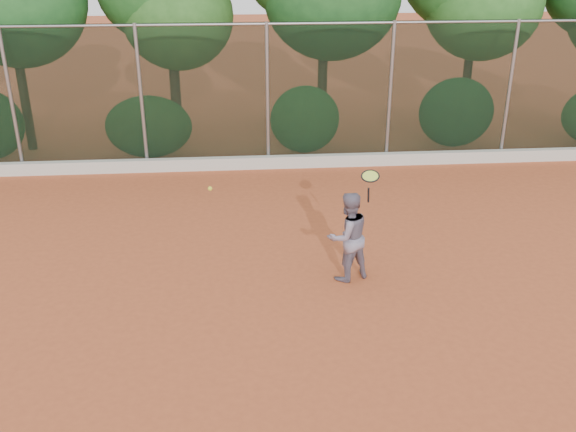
{
  "coord_description": "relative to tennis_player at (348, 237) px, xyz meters",
  "views": [
    {
      "loc": [
        -0.77,
        -8.27,
        5.36
      ],
      "look_at": [
        0.0,
        1.0,
        1.25
      ],
      "focal_mm": 40.0,
      "sensor_mm": 36.0,
      "label": 1
    }
  ],
  "objects": [
    {
      "name": "ground",
      "position": [
        -1.0,
        -1.15,
        -0.77
      ],
      "size": [
        80.0,
        80.0,
        0.0
      ],
      "primitive_type": "plane",
      "color": "#B7522B",
      "rests_on": "ground"
    },
    {
      "name": "chainlink_fence",
      "position": [
        -1.0,
        5.85,
        1.08
      ],
      "size": [
        24.09,
        0.09,
        3.5
      ],
      "color": "black",
      "rests_on": "ground"
    },
    {
      "name": "tennis_ball_in_flight",
      "position": [
        -2.21,
        -0.24,
        1.02
      ],
      "size": [
        0.07,
        0.07,
        0.07
      ],
      "color": "yellow",
      "rests_on": "ground"
    },
    {
      "name": "concrete_curb",
      "position": [
        -1.0,
        5.67,
        -0.62
      ],
      "size": [
        24.0,
        0.2,
        0.3
      ],
      "primitive_type": "cube",
      "color": "beige",
      "rests_on": "ground"
    },
    {
      "name": "tennis_racket",
      "position": [
        0.31,
        -0.05,
        1.04
      ],
      "size": [
        0.37,
        0.36,
        0.57
      ],
      "color": "black",
      "rests_on": "ground"
    },
    {
      "name": "tennis_player",
      "position": [
        0.0,
        0.0,
        0.0
      ],
      "size": [
        0.92,
        0.83,
        1.55
      ],
      "primitive_type": "imported",
      "rotation": [
        0.0,
        0.0,
        3.53
      ],
      "color": "slate",
      "rests_on": "ground"
    }
  ]
}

